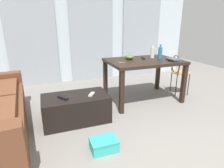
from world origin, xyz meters
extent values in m
plane|color=gray|center=(0.00, 1.40, 0.00)|extent=(8.62, 8.62, 0.00)
cube|color=silver|center=(0.00, 3.59, 1.27)|extent=(5.40, 0.10, 2.55)
cube|color=#99A3AD|center=(-1.38, 3.51, 1.12)|extent=(1.08, 0.03, 2.25)
cube|color=#99A3AD|center=(0.00, 3.51, 1.12)|extent=(1.08, 0.03, 2.25)
cube|color=#99A3AD|center=(1.38, 3.51, 1.12)|extent=(1.08, 0.03, 2.25)
cube|color=black|center=(-0.81, 1.45, 0.20)|extent=(0.95, 0.54, 0.40)
cube|color=black|center=(0.52, 1.84, 0.74)|extent=(1.32, 0.91, 0.05)
cube|color=black|center=(-0.08, 1.43, 0.36)|extent=(0.07, 0.07, 0.72)
cube|color=black|center=(1.13, 1.43, 0.36)|extent=(0.07, 0.07, 0.72)
cube|color=black|center=(-0.08, 2.24, 0.36)|extent=(0.07, 0.07, 0.72)
cube|color=black|center=(1.13, 2.24, 0.36)|extent=(0.07, 0.07, 0.72)
cylinder|color=#B7844C|center=(1.40, 1.85, 0.45)|extent=(0.37, 0.37, 0.02)
cylinder|color=black|center=(1.50, 1.69, 0.22)|extent=(0.02, 0.02, 0.44)
cylinder|color=black|center=(1.56, 1.94, 0.22)|extent=(0.02, 0.02, 0.44)
cylinder|color=black|center=(1.25, 1.75, 0.22)|extent=(0.02, 0.02, 0.44)
cylinder|color=black|center=(1.31, 2.00, 0.22)|extent=(0.02, 0.02, 0.44)
torus|color=black|center=(1.28, 1.88, 0.62)|extent=(0.10, 0.36, 0.36)
cylinder|color=black|center=(1.24, 1.73, 0.54)|extent=(0.02, 0.02, 0.16)
cylinder|color=black|center=(1.32, 2.03, 0.54)|extent=(0.02, 0.02, 0.16)
cylinder|color=teal|center=(0.86, 1.84, 0.87)|extent=(0.08, 0.08, 0.21)
cylinder|color=teal|center=(0.86, 1.84, 1.01)|extent=(0.03, 0.03, 0.06)
cylinder|color=beige|center=(0.78, 1.97, 0.87)|extent=(0.08, 0.08, 0.20)
cylinder|color=beige|center=(0.78, 1.97, 0.99)|extent=(0.03, 0.03, 0.03)
ellipsoid|color=#477033|center=(0.30, 1.98, 0.81)|extent=(0.16, 0.16, 0.09)
cube|color=#33519E|center=(1.01, 1.61, 0.78)|extent=(0.20, 0.30, 0.02)
cube|color=#4C4C51|center=(0.99, 1.59, 0.80)|extent=(0.19, 0.26, 0.02)
cube|color=black|center=(0.57, 1.94, 0.78)|extent=(0.09, 0.17, 0.02)
cube|color=#9EA0A5|center=(0.04, 1.76, 0.77)|extent=(0.07, 0.04, 0.00)
torus|color=orange|center=(0.09, 1.74, 0.77)|extent=(0.03, 0.03, 0.00)
cube|color=#9EA0A5|center=(0.04, 1.77, 0.77)|extent=(0.06, 0.06, 0.00)
torus|color=orange|center=(0.08, 1.74, 0.77)|extent=(0.03, 0.03, 0.00)
cube|color=black|center=(-0.99, 1.41, 0.41)|extent=(0.14, 0.18, 0.02)
cube|color=#B7B7B2|center=(-0.58, 1.40, 0.41)|extent=(0.13, 0.16, 0.02)
cube|color=#33B2AD|center=(-0.64, 0.64, 0.06)|extent=(0.30, 0.22, 0.11)
cube|color=teal|center=(-0.64, 0.64, 0.12)|extent=(0.31, 0.23, 0.02)
camera|label=1|loc=(-1.19, -1.08, 1.40)|focal=29.67mm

